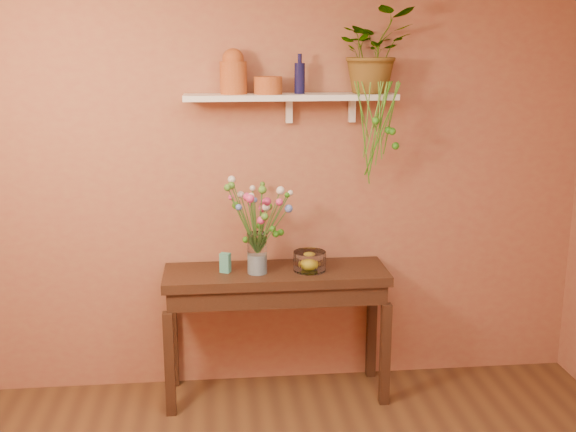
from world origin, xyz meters
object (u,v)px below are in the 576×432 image
object	(u,v)px
glass_bowl	(310,262)
glass_vase	(257,256)
sideboard	(276,289)
bouquet	(258,208)
terracotta_jug	(233,72)
blue_bottle	(300,77)
spider_plant	(373,50)

from	to	relation	value
glass_bowl	glass_vase	bearing A→B (deg)	-177.35
sideboard	bouquet	size ratio (longest dim) A/B	2.77
terracotta_jug	glass_vase	xyz separation A→B (m)	(0.12, -0.17, -1.11)
blue_bottle	bouquet	world-z (taller)	blue_bottle
glass_vase	sideboard	bearing A→B (deg)	19.47
sideboard	blue_bottle	distance (m)	1.32
glass_vase	glass_bowl	bearing A→B (deg)	2.65
blue_bottle	sideboard	bearing A→B (deg)	-141.35
sideboard	bouquet	bearing A→B (deg)	-151.85
terracotta_jug	glass_bowl	distance (m)	1.26
bouquet	spider_plant	bearing A→B (deg)	14.99
sideboard	spider_plant	bearing A→B (deg)	12.43
sideboard	terracotta_jug	xyz separation A→B (m)	(-0.24, 0.13, 1.34)
sideboard	bouquet	distance (m)	0.56
terracotta_jug	blue_bottle	xyz separation A→B (m)	(0.40, -0.00, -0.03)
terracotta_jug	spider_plant	world-z (taller)	spider_plant
blue_bottle	glass_bowl	size ratio (longest dim) A/B	1.18
blue_bottle	glass_vase	bearing A→B (deg)	-148.61
glass_bowl	blue_bottle	bearing A→B (deg)	107.03
sideboard	glass_vase	bearing A→B (deg)	-160.53
blue_bottle	glass_bowl	xyz separation A→B (m)	(0.05, -0.16, -1.13)
blue_bottle	bouquet	xyz separation A→B (m)	(-0.27, -0.19, -0.76)
blue_bottle	spider_plant	world-z (taller)	spider_plant
spider_plant	blue_bottle	bearing A→B (deg)	-179.17
spider_plant	glass_vase	bearing A→B (deg)	-166.39
spider_plant	glass_vase	world-z (taller)	spider_plant
spider_plant	glass_vase	distance (m)	1.45
spider_plant	bouquet	xyz separation A→B (m)	(-0.73, -0.19, -0.92)
glass_vase	bouquet	world-z (taller)	bouquet
bouquet	glass_vase	bearing A→B (deg)	122.46
glass_vase	blue_bottle	bearing A→B (deg)	31.39
glass_bowl	spider_plant	bearing A→B (deg)	21.82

